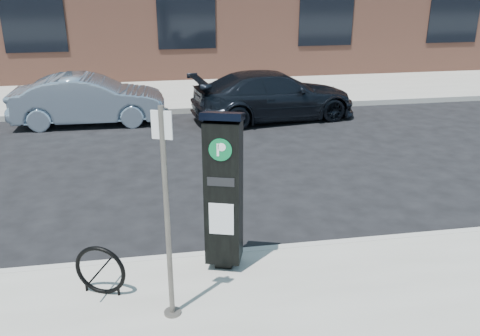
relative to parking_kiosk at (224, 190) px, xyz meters
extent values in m
plane|color=black|center=(0.45, 0.35, -1.24)|extent=(120.00, 120.00, 0.00)
cube|color=gray|center=(0.45, 14.35, -1.16)|extent=(60.00, 12.00, 0.15)
cube|color=#9E9B93|center=(0.45, 0.33, -1.16)|extent=(60.00, 0.12, 0.16)
cube|color=#9E9B93|center=(0.45, 8.37, -1.16)|extent=(60.00, 0.12, 0.16)
cube|color=black|center=(0.00, 0.00, -1.03)|extent=(0.28, 0.28, 0.11)
cube|color=black|center=(0.00, 0.00, -0.04)|extent=(0.54, 0.50, 1.88)
cube|color=black|center=(0.00, 0.00, 0.95)|extent=(0.59, 0.56, 0.17)
cylinder|color=#075D2E|center=(-0.06, -0.19, 0.59)|extent=(0.27, 0.10, 0.28)
cube|color=white|center=(-0.06, -0.19, 0.59)|extent=(0.10, 0.04, 0.15)
cube|color=silver|center=(-0.06, -0.19, -0.31)|extent=(0.30, 0.10, 0.42)
cube|color=black|center=(-0.06, -0.19, 0.18)|extent=(0.32, 0.11, 0.11)
cylinder|color=#605C55|center=(-0.73, -0.92, -1.07)|extent=(0.19, 0.19, 0.03)
cylinder|color=#605C55|center=(-0.73, -0.92, 0.12)|extent=(0.06, 0.06, 2.43)
cube|color=silver|center=(-0.73, -0.92, 1.14)|extent=(0.20, 0.10, 0.29)
torus|color=black|center=(-1.54, -0.38, -0.77)|extent=(0.62, 0.29, 0.64)
cylinder|color=black|center=(-1.74, -0.30, -1.03)|extent=(0.03, 0.03, 0.13)
cylinder|color=black|center=(-1.35, -0.46, -1.03)|extent=(0.03, 0.03, 0.13)
imported|color=#8C9EB2|center=(-2.49, 7.75, -0.60)|extent=(3.93, 1.43, 1.29)
imported|color=black|center=(2.40, 7.39, -0.59)|extent=(4.67, 2.41, 1.30)
camera|label=1|loc=(-0.78, -5.76, 2.55)|focal=38.00mm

